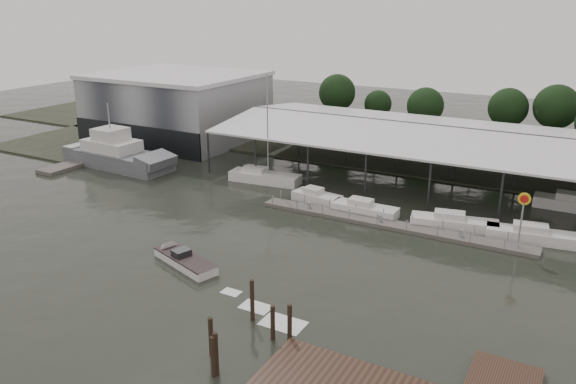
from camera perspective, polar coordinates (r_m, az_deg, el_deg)
The scene contains 17 objects.
ground at distance 55.28m, azimuth -8.17°, elevation -4.09°, with size 200.00×200.00×0.00m, color #242921.
land_strip_far at distance 90.55m, azimuth 7.96°, elevation 5.10°, with size 140.00×30.00×0.30m.
land_strip_west at distance 102.31m, azimuth -16.17°, elevation 6.12°, with size 20.00×40.00×0.30m.
storage_warehouse at distance 93.27m, azimuth -11.16°, elevation 8.58°, with size 24.50×20.50×10.50m.
covered_boat_shed at distance 71.41m, azimuth 16.85°, elevation 5.73°, with size 58.24×24.00×6.96m.
trawler_dock at distance 84.51m, azimuth -18.89°, elevation 3.36°, with size 3.00×18.00×0.50m.
floating_dock at distance 56.93m, azimuth 10.27°, elevation -3.29°, with size 28.00×2.00×1.40m.
shell_fuel_sign at distance 53.40m, azimuth 22.74°, elevation -1.74°, with size 1.10×0.18×5.55m.
grey_trawler at distance 79.31m, azimuth -16.87°, elevation 3.59°, with size 16.93×6.09×8.84m.
white_sailboat at distance 69.61m, azimuth -2.48°, elevation 1.53°, with size 9.14×3.53×13.43m.
speedboat_underway at distance 49.35m, azimuth -10.79°, elevation -6.65°, with size 18.02×7.48×2.00m.
moored_cruiser_0 at distance 62.65m, azimuth 2.92°, elevation -0.51°, with size 5.83×2.92×1.70m.
moored_cruiser_1 at distance 59.57m, azimuth 7.75°, elevation -1.71°, with size 7.00×2.29×1.70m.
moored_cruiser_2 at distance 57.85m, azimuth 16.45°, elevation -2.98°, with size 8.63×3.81×1.70m.
moored_cruiser_3 at distance 57.35m, azimuth 23.77°, elevation -4.05°, with size 8.97×3.47×1.70m.
mooring_pilings at distance 37.22m, azimuth -4.56°, elevation -14.24°, with size 3.83×6.74×3.73m.
horizon_tree_line at distance 90.54m, azimuth 23.99°, elevation 7.38°, with size 69.41×11.83×9.83m.
Camera 1 is at (31.22, -40.30, 21.38)m, focal length 35.00 mm.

